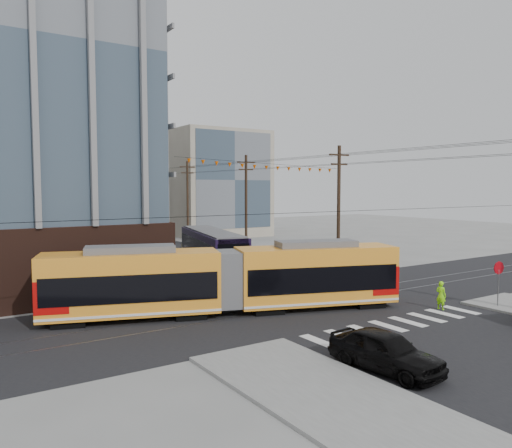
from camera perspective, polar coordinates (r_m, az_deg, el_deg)
The scene contains 13 objects.
ground at distance 30.64m, azimuth 11.60°, elevation -9.88°, with size 160.00×160.00×0.00m, color slate.
bg_bldg_ne_near at distance 78.32m, azimuth -5.08°, elevation 4.60°, with size 14.00×14.00×16.00m, color gray.
bg_bldg_ne_far at distance 97.19m, azimuth -9.64°, elevation 3.88°, with size 16.00×16.00×14.00m, color #8C99A5.
utility_pole_far at distance 82.49m, azimuth -12.32°, elevation 2.76°, with size 0.30×0.30×11.00m, color black.
streetcar at distance 29.49m, azimuth -3.24°, elevation -6.37°, with size 20.77×2.92×4.00m, color orange, non-canonical shape.
city_bus at distance 43.89m, azimuth -5.05°, elevation -3.07°, with size 2.87×13.24×3.75m, color black, non-canonical shape.
black_sedan at distance 21.38m, azimuth 14.57°, elevation -13.84°, with size 1.97×4.89×1.67m, color black.
parked_car_silver at distance 40.27m, azimuth -9.35°, elevation -5.27°, with size 1.74×5.00×1.65m, color #B9BABA.
parked_car_white at distance 42.36m, azimuth -10.93°, elevation -4.96°, with size 2.03×4.99×1.45m, color silver.
parked_car_grey at distance 49.77m, azimuth -14.81°, elevation -3.77°, with size 2.10×4.56×1.27m, color #494B4F.
pedestrian at distance 32.56m, azimuth 20.38°, elevation -7.65°, with size 0.63×0.42×1.74m, color #8DFF10.
stop_sign at distance 34.24m, azimuth 25.95°, elevation -6.41°, with size 0.82×0.82×2.71m, color #A1010A, non-canonical shape.
jersey_barrier at distance 46.14m, azimuth 6.70°, elevation -4.57°, with size 0.92×4.07×0.81m, color slate.
Camera 1 is at (-21.06, -20.99, 7.40)m, focal length 35.00 mm.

